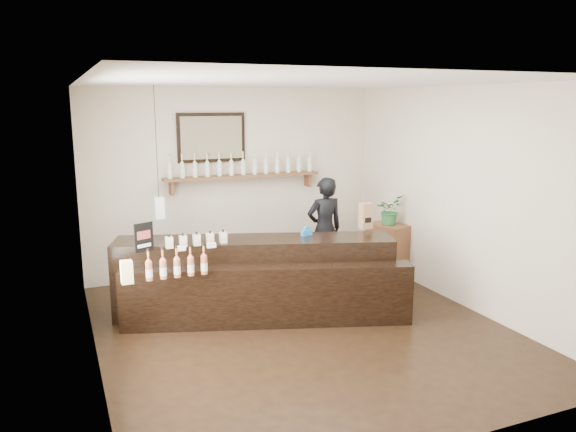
{
  "coord_description": "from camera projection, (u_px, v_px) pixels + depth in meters",
  "views": [
    {
      "loc": [
        -2.52,
        -5.61,
        2.59
      ],
      "look_at": [
        0.13,
        0.7,
        1.2
      ],
      "focal_mm": 35.0,
      "sensor_mm": 36.0,
      "label": 1
    }
  ],
  "objects": [
    {
      "name": "ground",
      "position": [
        301.0,
        328.0,
        6.54
      ],
      "size": [
        5.0,
        5.0,
        0.0
      ],
      "primitive_type": "plane",
      "color": "black",
      "rests_on": "ground"
    },
    {
      "name": "tape_dispenser",
      "position": [
        307.0,
        232.0,
        7.02
      ],
      "size": [
        0.15,
        0.08,
        0.12
      ],
      "color": "blue",
      "rests_on": "counter"
    },
    {
      "name": "side_cabinet",
      "position": [
        388.0,
        251.0,
        8.39
      ],
      "size": [
        0.56,
        0.66,
        0.81
      ],
      "color": "brown",
      "rests_on": "ground"
    },
    {
      "name": "back_wall_decor",
      "position": [
        227.0,
        160.0,
        8.29
      ],
      "size": [
        2.66,
        0.96,
        1.69
      ],
      "color": "brown",
      "rests_on": "ground"
    },
    {
      "name": "room_shell",
      "position": [
        302.0,
        184.0,
        6.21
      ],
      "size": [
        5.0,
        5.0,
        5.0
      ],
      "color": "beige",
      "rests_on": "ground"
    },
    {
      "name": "potted_plant",
      "position": [
        389.0,
        210.0,
        8.27
      ],
      "size": [
        0.52,
        0.5,
        0.44
      ],
      "primitive_type": "imported",
      "rotation": [
        0.0,
        0.0,
        0.6
      ],
      "color": "#2B6C34",
      "rests_on": "side_cabinet"
    },
    {
      "name": "promo_sign",
      "position": [
        144.0,
        237.0,
        6.24
      ],
      "size": [
        0.22,
        0.11,
        0.33
      ],
      "color": "black",
      "rests_on": "counter"
    },
    {
      "name": "paper_bag",
      "position": [
        366.0,
        216.0,
        7.39
      ],
      "size": [
        0.16,
        0.13,
        0.34
      ],
      "color": "#966C48",
      "rests_on": "counter"
    },
    {
      "name": "counter",
      "position": [
        258.0,
        281.0,
        6.85
      ],
      "size": [
        3.42,
        1.95,
        1.11
      ],
      "color": "black",
      "rests_on": "ground"
    },
    {
      "name": "shopkeeper",
      "position": [
        325.0,
        223.0,
        8.18
      ],
      "size": [
        0.64,
        0.43,
        1.73
      ],
      "primitive_type": "imported",
      "rotation": [
        0.0,
        0.0,
        3.16
      ],
      "color": "black",
      "rests_on": "ground"
    }
  ]
}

